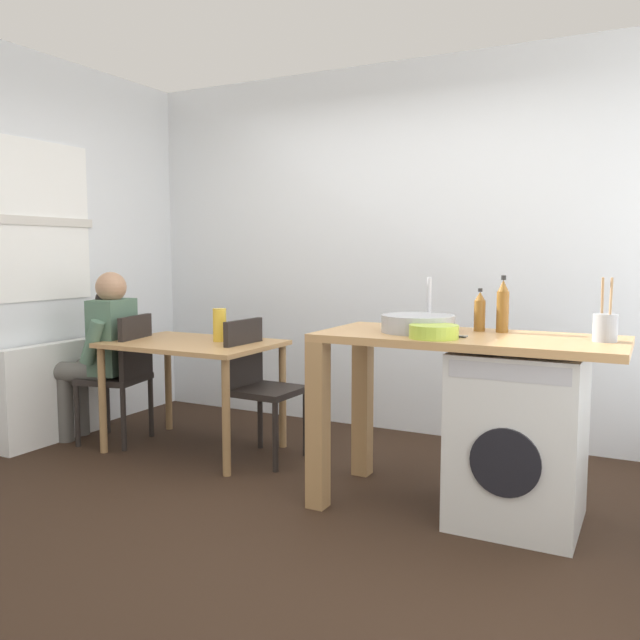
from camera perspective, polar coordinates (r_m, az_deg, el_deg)
The scene contains 17 objects.
ground_plane at distance 3.60m, azimuth -3.76°, elevation -15.87°, with size 5.46×5.46×0.00m, color black.
wall_back at distance 4.92m, azimuth 6.75°, elevation 6.04°, with size 4.60×0.10×2.70m, color silver.
radiator at distance 5.00m, azimuth -22.25°, elevation -5.89°, with size 0.10×0.80×0.70m, color white.
dining_table at distance 4.48m, azimuth -10.98°, elevation -3.08°, with size 1.10×0.76×0.74m.
chair_person_seat at distance 4.80m, azimuth -16.74°, elevation -4.28°, with size 0.47×0.47×0.90m.
chair_opposite at distance 4.27m, azimuth -5.46°, elevation -5.28°, with size 0.41×0.41×0.90m.
seated_person at distance 4.86m, azimuth -18.40°, elevation -2.25°, with size 0.54×0.54×1.20m.
kitchen_counter at distance 3.46m, azimuth 9.27°, elevation -3.70°, with size 1.50×0.68×0.92m.
washing_machine at distance 3.42m, azimuth 16.84°, elevation -9.69°, with size 0.60×0.61×0.86m.
sink_basin at distance 3.45m, azimuth 8.51°, elevation -0.31°, with size 0.38×0.38×0.09m, color #9EA0A5.
tap at distance 3.61m, azimuth 9.45°, elevation 1.47°, with size 0.02×0.02×0.28m, color #B2B2B7.
bottle_tall_green at distance 3.55m, azimuth 13.71°, elevation 0.69°, with size 0.06×0.06×0.23m.
bottle_squat_brown at distance 3.52m, azimuth 15.59°, elevation 1.12°, with size 0.06×0.06×0.30m.
mixing_bowl at distance 3.22m, azimuth 9.86°, elevation -0.92°, with size 0.24×0.24×0.07m.
utensil_crock at distance 3.32m, azimuth 23.53°, elevation -0.54°, with size 0.11×0.11×0.30m.
vase at distance 4.44m, azimuth -8.71°, elevation -0.42°, with size 0.09×0.09×0.22m, color gold.
scissors at distance 3.30m, azimuth 11.43°, elevation -1.36°, with size 0.15×0.06×0.01m.
Camera 1 is at (1.73, -2.86, 1.33)m, focal length 36.83 mm.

